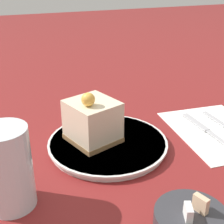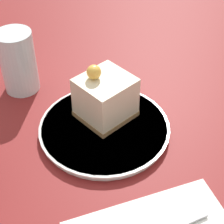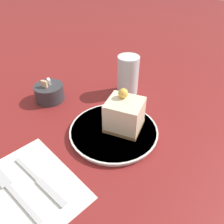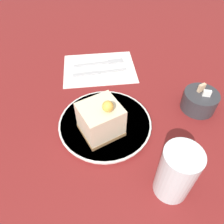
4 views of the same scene
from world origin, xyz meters
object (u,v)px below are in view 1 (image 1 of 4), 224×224
at_px(plate, 108,143).
at_px(knife, 203,127).
at_px(drinking_glass, 8,168).
at_px(cake_slice, 92,121).

height_order(plate, knife, plate).
distance_m(plate, drinking_glass, 0.22).
bearing_deg(cake_slice, plate, 133.37).
height_order(plate, cake_slice, cake_slice).
height_order(plate, drinking_glass, drinking_glass).
height_order(knife, drinking_glass, drinking_glass).
relative_size(plate, drinking_glass, 1.84).
bearing_deg(drinking_glass, knife, -167.69).
height_order(cake_slice, drinking_glass, drinking_glass).
distance_m(knife, drinking_glass, 0.43).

